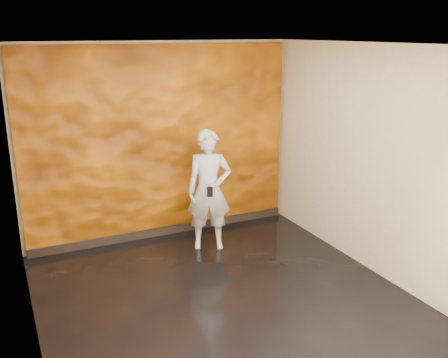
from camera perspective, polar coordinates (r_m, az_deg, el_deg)
room at (r=5.40m, az=-0.58°, el=0.16°), size 4.02×4.02×2.81m
feature_wall at (r=7.18m, az=-7.14°, el=4.03°), size 3.90×0.06×2.75m
baseboard at (r=7.54m, az=-6.68°, el=-5.86°), size 3.90×0.04×0.12m
man at (r=6.82m, az=-1.72°, el=-1.29°), size 0.71×0.59×1.67m
phone at (r=6.57m, az=-1.62°, el=-1.46°), size 0.08×0.04×0.14m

